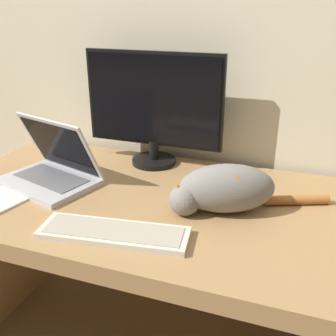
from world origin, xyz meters
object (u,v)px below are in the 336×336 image
Objects in this scene: monitor at (153,107)px; laptop at (52,170)px; cat at (224,188)px; external_keyboard at (114,233)px.

laptop is (-0.28, -0.30, -0.19)m from monitor.
monitor is at bearing 117.57° from cat.
monitor is 1.43× the size of laptop.
cat is at bearing -40.27° from monitor.
laptop is at bearing -133.25° from monitor.
monitor is 1.26× the size of external_keyboard.
monitor is at bearing 63.07° from laptop.
laptop is at bearing 157.96° from cat.
external_keyboard is at bearing -157.99° from cat.
external_keyboard is at bearing -17.46° from laptop.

